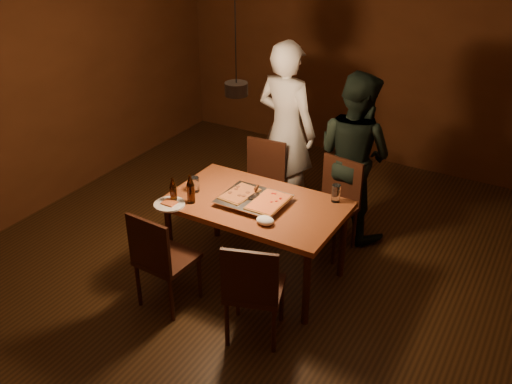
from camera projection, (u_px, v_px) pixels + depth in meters
The scene contains 19 objects.
room_shell at pixel (237, 131), 4.54m from camera, with size 6.00×6.00×6.00m.
dining_table at pixel (256, 210), 4.88m from camera, with size 1.50×0.90×0.75m.
chair_far_left at pixel (262, 176), 5.76m from camera, with size 0.45×0.45×0.49m.
chair_far_right at pixel (335, 197), 5.37m from camera, with size 0.48×0.48×0.49m.
chair_near_left at pixel (159, 253), 4.55m from camera, with size 0.44×0.44×0.49m.
chair_near_right at pixel (253, 284), 4.20m from camera, with size 0.53×0.53×0.49m.
pizza_tray at pixel (254, 201), 4.82m from camera, with size 0.55×0.45×0.05m, color silver.
pizza_meat at pixel (240, 193), 4.87m from camera, with size 0.22×0.34×0.02m, color maroon.
pizza_cheese at pixel (269, 202), 4.74m from camera, with size 0.25×0.40×0.02m, color gold.
spatula at pixel (253, 195), 4.83m from camera, with size 0.09×0.24×0.04m, color silver, non-canonical shape.
beer_bottle_a at pixel (173, 190), 4.81m from camera, with size 0.06×0.06×0.22m.
beer_bottle_b at pixel (191, 189), 4.79m from camera, with size 0.07×0.07×0.26m.
water_glass_left at pixel (194, 184), 4.99m from camera, with size 0.08×0.08×0.13m, color silver.
water_glass_right at pixel (336, 193), 4.83m from camera, with size 0.07×0.07×0.15m, color silver.
plate_slice at pixel (169, 204), 4.80m from camera, with size 0.27×0.27×0.03m.
napkin at pixel (265, 220), 4.52m from camera, with size 0.15×0.12×0.06m, color white.
diner_white at pixel (286, 130), 5.81m from camera, with size 0.67×0.44×1.85m, color silver.
diner_dark at pixel (354, 155), 5.50m from camera, with size 0.81×0.63×1.66m, color black.
pendant_lamp at pixel (236, 88), 4.37m from camera, with size 0.18×0.18×1.10m.
Camera 1 is at (2.25, -3.58, 3.13)m, focal length 40.00 mm.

